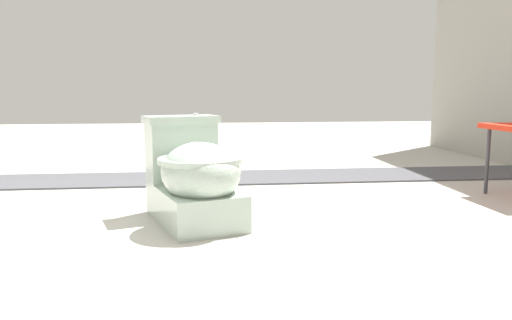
# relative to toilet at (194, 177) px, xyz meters

# --- Properties ---
(ground_plane) EXTENTS (14.00, 14.00, 0.00)m
(ground_plane) POSITION_rel_toilet_xyz_m (0.03, -0.24, -0.22)
(ground_plane) COLOR #B7B2A8
(gravel_strip) EXTENTS (0.56, 8.00, 0.01)m
(gravel_strip) POSITION_rel_toilet_xyz_m (-1.16, 0.26, -0.21)
(gravel_strip) COLOR #4C4C51
(gravel_strip) RESTS_ON ground
(toilet) EXTENTS (0.71, 0.55, 0.52)m
(toilet) POSITION_rel_toilet_xyz_m (0.00, 0.00, 0.00)
(toilet) COLOR #B2C6B7
(toilet) RESTS_ON ground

